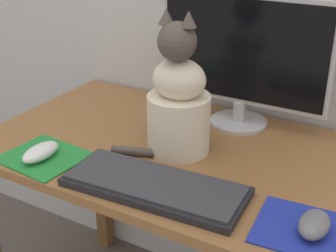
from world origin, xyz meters
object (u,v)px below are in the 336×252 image
Objects in this scene: cat at (178,102)px; keyboard at (156,186)px; computer_mouse_right at (314,225)px; computer_mouse_left at (41,152)px; monitor at (243,58)px.

keyboard is at bearing -75.23° from cat.
keyboard is at bearing -177.14° from computer_mouse_right.
computer_mouse_left is at bearing -179.27° from keyboard.
computer_mouse_left reaches higher than keyboard.
monitor is 1.17× the size of keyboard.
cat is at bearing -107.93° from monitor.
computer_mouse_left is 1.17× the size of computer_mouse_right.
monitor reaches higher than computer_mouse_left.
keyboard is 4.42× the size of computer_mouse_right.
computer_mouse_left is 0.68m from computer_mouse_right.
keyboard is 3.77× the size of computer_mouse_left.
computer_mouse_right reaches higher than computer_mouse_left.
monitor is at bearing 128.08° from computer_mouse_right.
cat is (0.28, 0.22, 0.12)m from computer_mouse_left.
monitor is at bearing 52.18° from computer_mouse_left.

